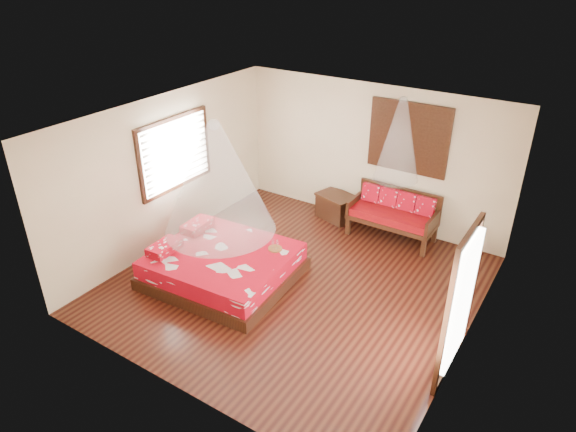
% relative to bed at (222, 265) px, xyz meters
% --- Properties ---
extents(room, '(5.54, 5.54, 2.84)m').
position_rel_bed_xyz_m(room, '(1.15, 0.52, 1.15)').
color(room, black).
rests_on(room, ground).
extents(bed, '(2.39, 2.19, 0.65)m').
position_rel_bed_xyz_m(bed, '(0.00, 0.00, 0.00)').
color(bed, black).
rests_on(bed, floor).
extents(daybed, '(1.64, 0.73, 0.94)m').
position_rel_bed_xyz_m(daybed, '(1.85, 2.89, 0.27)').
color(daybed, black).
rests_on(daybed, floor).
extents(storage_chest, '(0.89, 0.75, 0.52)m').
position_rel_bed_xyz_m(storage_chest, '(0.58, 2.97, 0.01)').
color(storage_chest, black).
rests_on(storage_chest, floor).
extents(shutter_panel, '(1.52, 0.06, 1.32)m').
position_rel_bed_xyz_m(shutter_panel, '(1.85, 3.23, 1.65)').
color(shutter_panel, black).
rests_on(shutter_panel, wall_back).
extents(window_left, '(0.10, 1.74, 1.34)m').
position_rel_bed_xyz_m(window_left, '(-1.56, 0.72, 1.45)').
color(window_left, black).
rests_on(window_left, wall_left).
extents(glazed_door, '(0.08, 1.02, 2.16)m').
position_rel_bed_xyz_m(glazed_door, '(3.86, -0.08, 0.82)').
color(glazed_door, black).
rests_on(glazed_door, floor).
extents(wine_tray, '(0.24, 0.24, 0.19)m').
position_rel_bed_xyz_m(wine_tray, '(0.70, 0.57, 0.30)').
color(wine_tray, brown).
rests_on(wine_tray, bed).
extents(mosquito_net_main, '(1.78, 1.78, 1.80)m').
position_rel_bed_xyz_m(mosquito_net_main, '(0.02, 0.00, 1.60)').
color(mosquito_net_main, white).
rests_on(mosquito_net_main, ceiling).
extents(mosquito_net_daybed, '(0.80, 0.80, 1.50)m').
position_rel_bed_xyz_m(mosquito_net_daybed, '(1.85, 2.77, 1.75)').
color(mosquito_net_daybed, white).
rests_on(mosquito_net_daybed, ceiling).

